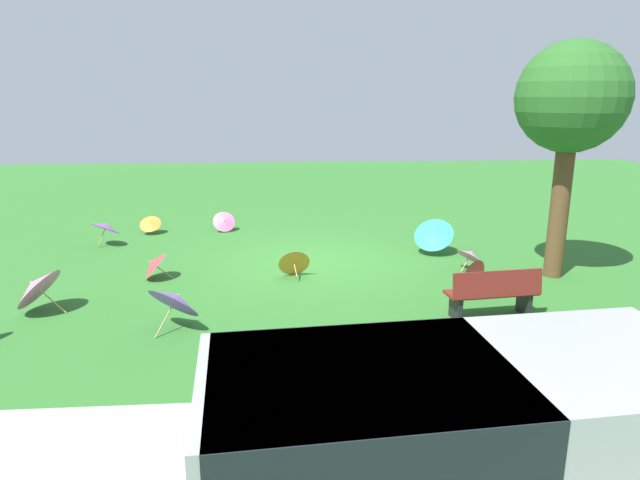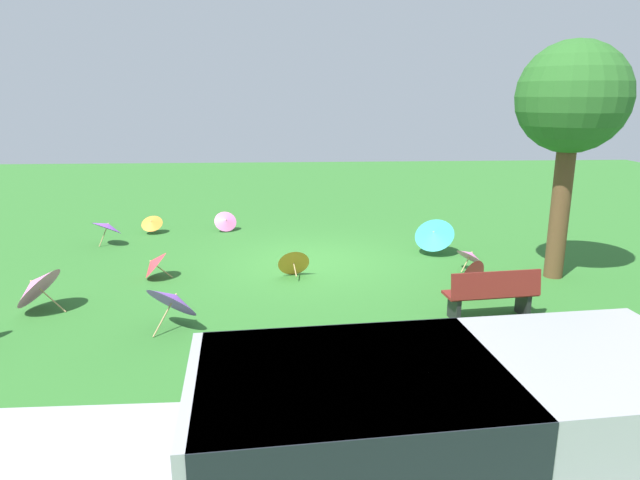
# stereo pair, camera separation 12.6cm
# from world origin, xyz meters

# --- Properties ---
(ground) EXTENTS (40.00, 40.00, 0.00)m
(ground) POSITION_xyz_m (0.00, 0.00, 0.00)
(ground) COLOR #2D6B28
(van_dark) EXTENTS (4.74, 2.43, 1.53)m
(van_dark) POSITION_xyz_m (-0.70, 8.12, 0.91)
(van_dark) COLOR #99999E
(van_dark) RESTS_ON ground
(park_bench) EXTENTS (1.64, 0.65, 0.90)m
(park_bench) POSITION_xyz_m (-2.92, 3.62, 0.47)
(park_bench) COLOR maroon
(park_bench) RESTS_ON ground
(shade_tree) EXTENTS (2.21, 2.21, 4.84)m
(shade_tree) POSITION_xyz_m (-5.10, 1.42, 3.64)
(shade_tree) COLOR brown
(shade_tree) RESTS_ON ground
(parasol_orange_0) EXTENTS (0.72, 0.67, 0.65)m
(parasol_orange_0) POSITION_xyz_m (0.45, 1.04, 0.33)
(parasol_orange_0) COLOR tan
(parasol_orange_0) RESTS_ON ground
(parasol_orange_1) EXTENTS (0.60, 0.56, 0.54)m
(parasol_orange_1) POSITION_xyz_m (4.34, -2.98, 0.32)
(parasol_orange_1) COLOR tan
(parasol_orange_1) RESTS_ON ground
(parasol_teal_1) EXTENTS (1.22, 1.17, 0.90)m
(parasol_teal_1) POSITION_xyz_m (-2.99, -0.43, 0.52)
(parasol_teal_1) COLOR tan
(parasol_teal_1) RESTS_ON ground
(parasol_pink_0) EXTENTS (1.00, 1.08, 0.91)m
(parasol_pink_0) POSITION_xyz_m (5.07, 2.74, 0.49)
(parasol_pink_0) COLOR tan
(parasol_pink_0) RESTS_ON ground
(parasol_purple_1) EXTENTS (1.18, 1.16, 0.88)m
(parasol_purple_1) POSITION_xyz_m (2.46, 3.66, 0.51)
(parasol_purple_1) COLOR tan
(parasol_purple_1) RESTS_ON ground
(parasol_pink_1) EXTENTS (0.74, 0.71, 0.60)m
(parasol_pink_1) POSITION_xyz_m (2.30, -3.13, 0.31)
(parasol_pink_1) COLOR tan
(parasol_pink_1) RESTS_ON ground
(parasol_red_2) EXTENTS (0.68, 0.70, 0.64)m
(parasol_red_2) POSITION_xyz_m (3.40, 1.02, 0.34)
(parasol_red_2) COLOR tan
(parasol_red_2) RESTS_ON ground
(parasol_pink_2) EXTENTS (0.77, 0.79, 0.59)m
(parasol_pink_2) POSITION_xyz_m (-3.46, 0.90, 0.36)
(parasol_pink_2) COLOR tan
(parasol_pink_2) RESTS_ON ground
(parasol_red_3) EXTENTS (0.75, 0.71, 0.74)m
(parasol_red_3) POSITION_xyz_m (-2.93, 2.39, 0.37)
(parasol_red_3) COLOR tan
(parasol_red_3) RESTS_ON ground
(parasol_purple_2) EXTENTS (1.07, 1.07, 0.75)m
(parasol_purple_2) POSITION_xyz_m (5.19, -1.83, 0.51)
(parasol_purple_2) COLOR tan
(parasol_purple_2) RESTS_ON ground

